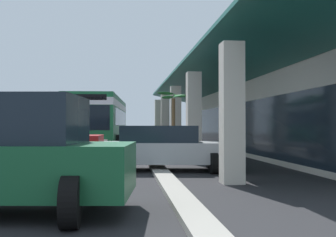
% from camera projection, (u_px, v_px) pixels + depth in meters
% --- Properties ---
extents(ground, '(120.00, 120.00, 0.00)m').
position_uv_depth(ground, '(242.00, 153.00, 21.63)').
color(ground, '#262628').
extents(curb_strip, '(34.78, 0.50, 0.12)m').
position_uv_depth(curb_strip, '(145.00, 152.00, 21.68)').
color(curb_strip, '#9E998E').
rests_on(curb_strip, ground).
extents(plaza_building, '(29.28, 13.64, 7.13)m').
position_uv_depth(plaza_building, '(317.00, 88.00, 22.76)').
color(plaza_building, beige).
rests_on(plaza_building, ground).
extents(transit_bus, '(11.33, 3.22, 3.34)m').
position_uv_depth(transit_bus, '(100.00, 119.00, 24.70)').
color(transit_bus, '#196638').
rests_on(transit_bus, ground).
extents(parked_suv_red, '(2.79, 4.85, 1.97)m').
position_uv_depth(parked_suv_red, '(23.00, 140.00, 12.70)').
color(parked_suv_red, maroon).
rests_on(parked_suv_red, ground).
extents(parked_sedan_silver, '(2.84, 4.61, 1.47)m').
position_uv_depth(parked_sedan_silver, '(165.00, 148.00, 13.34)').
color(parked_sedan_silver, '#B2B5BA').
rests_on(parked_sedan_silver, ground).
extents(pedestrian, '(0.60, 0.48, 1.66)m').
position_uv_depth(pedestrian, '(52.00, 138.00, 17.20)').
color(pedestrian, '#726651').
rests_on(pedestrian, ground).
extents(potted_palm, '(2.13, 1.61, 3.00)m').
position_uv_depth(potted_palm, '(173.00, 140.00, 18.39)').
color(potted_palm, gray).
rests_on(potted_palm, ground).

